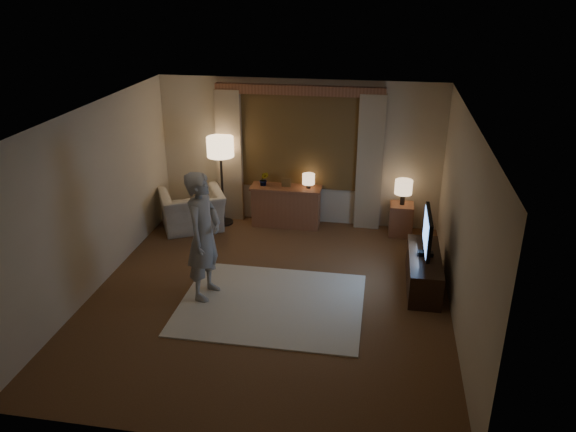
% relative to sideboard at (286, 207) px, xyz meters
% --- Properties ---
extents(room, '(5.04, 5.54, 2.64)m').
position_rel_sideboard_xyz_m(room, '(0.19, -2.00, 0.98)').
color(room, brown).
rests_on(room, ground).
extents(rug, '(2.50, 2.00, 0.02)m').
position_rel_sideboard_xyz_m(rug, '(0.27, -2.70, -0.34)').
color(rug, beige).
rests_on(rug, floor).
extents(sideboard, '(1.20, 0.40, 0.70)m').
position_rel_sideboard_xyz_m(sideboard, '(0.00, 0.00, 0.00)').
color(sideboard, brown).
rests_on(sideboard, floor).
extents(picture_frame, '(0.16, 0.02, 0.20)m').
position_rel_sideboard_xyz_m(picture_frame, '(0.00, 0.00, 0.45)').
color(picture_frame, brown).
rests_on(picture_frame, sideboard).
extents(plant, '(0.17, 0.13, 0.30)m').
position_rel_sideboard_xyz_m(plant, '(-0.40, 0.00, 0.50)').
color(plant, '#999999').
rests_on(plant, sideboard).
extents(table_lamp_sideboard, '(0.22, 0.22, 0.30)m').
position_rel_sideboard_xyz_m(table_lamp_sideboard, '(0.40, 0.00, 0.55)').
color(table_lamp_sideboard, black).
rests_on(table_lamp_sideboard, sideboard).
extents(floor_lamp, '(0.47, 0.47, 1.62)m').
position_rel_sideboard_xyz_m(floor_lamp, '(-1.15, -0.11, 1.01)').
color(floor_lamp, black).
rests_on(floor_lamp, floor).
extents(armchair, '(1.38, 1.32, 0.69)m').
position_rel_sideboard_xyz_m(armchair, '(-1.62, -0.44, -0.00)').
color(armchair, beige).
rests_on(armchair, floor).
extents(side_table, '(0.40, 0.40, 0.56)m').
position_rel_sideboard_xyz_m(side_table, '(2.04, -0.05, -0.07)').
color(side_table, brown).
rests_on(side_table, floor).
extents(table_lamp_side, '(0.30, 0.30, 0.44)m').
position_rel_sideboard_xyz_m(table_lamp_side, '(2.04, -0.05, 0.52)').
color(table_lamp_side, black).
rests_on(table_lamp_side, side_table).
extents(tv_stand, '(0.45, 1.40, 0.50)m').
position_rel_sideboard_xyz_m(tv_stand, '(2.34, -1.84, -0.10)').
color(tv_stand, black).
rests_on(tv_stand, floor).
extents(tv, '(0.22, 0.91, 0.65)m').
position_rel_sideboard_xyz_m(tv, '(2.34, -1.84, 0.51)').
color(tv, black).
rests_on(tv, tv_stand).
extents(person, '(0.53, 0.73, 1.82)m').
position_rel_sideboard_xyz_m(person, '(-0.68, -2.62, 0.58)').
color(person, '#9E9A92').
rests_on(person, rug).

